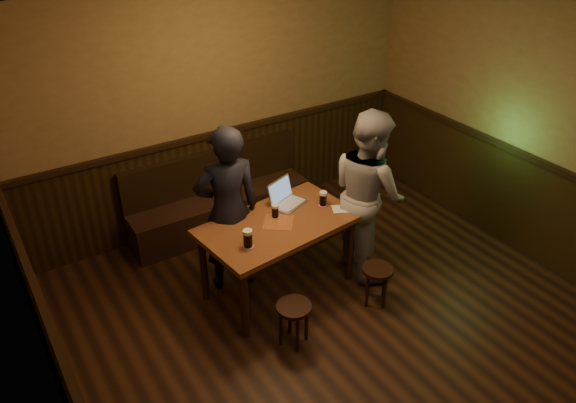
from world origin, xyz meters
The scene contains 12 objects.
room centered at (0.00, 0.22, 1.20)m, with size 5.04×6.04×2.84m.
bench centered at (-0.23, 2.75, 0.31)m, with size 2.20×0.50×0.95m.
pub_table centered at (-0.23, 1.37, 0.71)m, with size 1.62×1.05×0.82m.
stool_left centered at (-0.52, 0.64, 0.35)m, with size 0.40×0.40×0.44m.
stool_right centered at (0.48, 0.67, 0.33)m, with size 0.33×0.33×0.42m.
pint_left centered at (-0.67, 1.17, 0.90)m, with size 0.12×0.12×0.18m.
pint_mid centered at (-0.20, 1.46, 0.89)m, with size 0.09×0.09×0.14m.
pint_right centered at (0.33, 1.40, 0.89)m, with size 0.10×0.10×0.16m.
laptop centered at (0.02, 1.64, 0.88)m, with size 0.42×0.38×0.25m.
menu centered at (0.46, 1.23, 0.82)m, with size 0.22×0.15×0.00m, color silver.
person_suit centered at (-0.59, 1.72, 0.89)m, with size 0.65×0.43×1.79m, color black.
person_grey centered at (0.77, 1.23, 0.90)m, with size 0.88×0.69×1.81m, color gray.
Camera 1 is at (-2.60, -2.54, 3.79)m, focal length 35.00 mm.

